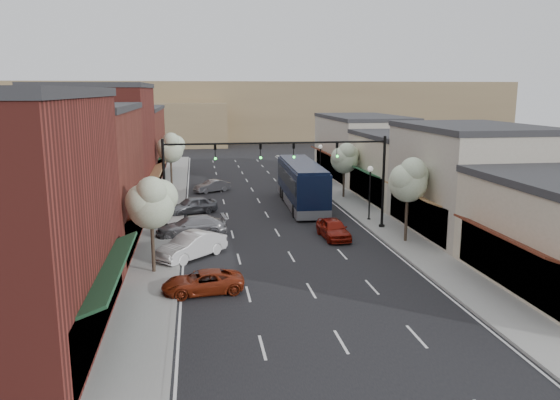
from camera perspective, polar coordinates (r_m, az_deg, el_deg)
name	(u,v)px	position (r m, az deg, el deg)	size (l,w,h in m)	color
ground	(297,267)	(32.61, 1.80, -6.98)	(160.00, 160.00, 0.00)	black
sidewalk_left	(168,206)	(50.04, -11.66, -0.62)	(2.80, 73.00, 0.15)	gray
sidewalk_right	(349,200)	(51.93, 7.18, -0.03)	(2.80, 73.00, 0.15)	gray
curb_left	(183,205)	(49.98, -10.06, -0.57)	(0.25, 73.00, 0.17)	gray
curb_right	(334,201)	(51.56, 5.68, -0.08)	(0.25, 73.00, 0.17)	gray
bldg_left_midnear	(64,179)	(37.81, -21.68, 2.03)	(10.14, 14.10, 9.40)	maroon
bldg_left_midfar	(99,146)	(51.36, -18.37, 5.36)	(10.14, 14.10, 10.90)	maroon
bldg_left_far	(123,143)	(67.23, -16.09, 5.72)	(10.14, 18.10, 8.40)	maroon
bldg_right_midnear	(468,180)	(41.77, 19.09, 1.99)	(9.14, 12.10, 7.90)	#B0A997
bldg_right_midfar	(405,167)	(52.65, 12.98, 3.33)	(9.14, 12.10, 6.40)	beige
bldg_right_far	(361,147)	(65.71, 8.51, 5.48)	(9.14, 16.10, 7.40)	#B0A997
hill_far	(221,111)	(120.63, -6.14, 9.28)	(120.00, 30.00, 12.00)	#7A6647
hill_near	(92,124)	(110.29, -19.00, 7.50)	(50.00, 20.00, 8.00)	#7A6647
signal_mast_right	(353,169)	(40.45, 7.61, 3.25)	(8.22, 0.46, 7.00)	black
signal_mast_left	(198,172)	(38.83, -8.54, 2.89)	(8.22, 0.46, 7.00)	black
tree_right_near	(409,179)	(37.58, 13.34, 2.17)	(2.85, 2.65, 5.95)	#47382B
tree_right_far	(345,157)	(52.67, 6.80, 4.45)	(2.85, 2.65, 5.43)	#47382B
tree_left_near	(152,202)	(31.06, -13.27, -0.15)	(2.85, 2.65, 5.69)	#47382B
tree_left_far	(171,147)	(56.70, -11.35, 5.42)	(2.85, 2.65, 6.13)	#47382B
lamp_post_near	(370,184)	(43.70, 9.38, 1.66)	(0.44, 0.44, 4.44)	black
lamp_post_far	(320,158)	(60.40, 4.23, 4.44)	(0.44, 0.44, 4.44)	black
coach_bus	(302,184)	(48.98, 2.28, 1.71)	(3.29, 13.06, 3.96)	black
red_hatchback	(333,229)	(38.64, 5.60, -3.00)	(1.68, 4.17, 1.42)	maroon
parked_car_a	(203,282)	(28.65, -8.09, -8.50)	(1.93, 4.18, 1.16)	maroon
parked_car_b	(191,246)	(34.44, -9.26, -4.74)	(1.68, 4.81, 1.59)	silver
parked_car_c	(192,226)	(39.53, -9.22, -2.73)	(2.06, 5.06, 1.47)	gray
parked_car_d	(192,205)	(46.72, -9.18, -0.55)	(1.72, 4.27, 1.46)	slate
parked_car_e	(212,186)	(56.52, -7.11, 1.46)	(1.30, 3.74, 1.23)	gray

